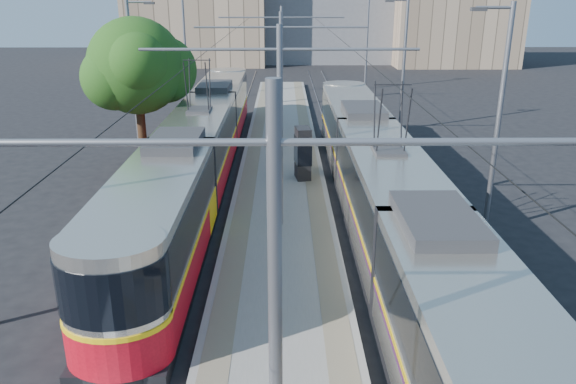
{
  "coord_description": "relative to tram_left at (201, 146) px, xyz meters",
  "views": [
    {
      "loc": [
        0.12,
        -10.84,
        8.29
      ],
      "look_at": [
        0.28,
        7.82,
        1.6
      ],
      "focal_mm": 35.0,
      "sensor_mm": 36.0,
      "label": 1
    }
  ],
  "objects": [
    {
      "name": "platform",
      "position": [
        3.6,
        3.21,
        -1.56
      ],
      "size": [
        4.0,
        50.0,
        0.3
      ],
      "primitive_type": "cube",
      "color": "gray",
      "rests_on": "ground"
    },
    {
      "name": "building_left",
      "position": [
        -6.4,
        46.21,
        4.59
      ],
      "size": [
        16.32,
        12.24,
        12.57
      ],
      "color": "tan",
      "rests_on": "ground"
    },
    {
      "name": "tactile_strip_left",
      "position": [
        2.15,
        3.21,
        -1.4
      ],
      "size": [
        0.7,
        50.0,
        0.01
      ],
      "primitive_type": "cube",
      "color": "gray",
      "rests_on": "platform"
    },
    {
      "name": "street_lamps",
      "position": [
        3.6,
        7.21,
        2.47
      ],
      "size": [
        15.18,
        38.22,
        8.0
      ],
      "color": "gray",
      "rests_on": "ground"
    },
    {
      "name": "tree",
      "position": [
        -2.91,
        2.43,
        3.19
      ],
      "size": [
        4.98,
        4.61,
        7.24
      ],
      "color": "#382314",
      "rests_on": "ground"
    },
    {
      "name": "building_right",
      "position": [
        23.6,
        44.21,
        3.84
      ],
      "size": [
        14.28,
        10.2,
        11.07
      ],
      "color": "tan",
      "rests_on": "ground"
    },
    {
      "name": "tram_left",
      "position": [
        0.0,
        0.0,
        0.0
      ],
      "size": [
        2.43,
        29.44,
        5.5
      ],
      "color": "black",
      "rests_on": "ground"
    },
    {
      "name": "rails",
      "position": [
        3.6,
        3.21,
        -1.69
      ],
      "size": [
        8.71,
        70.0,
        0.03
      ],
      "color": "gray",
      "rests_on": "ground"
    },
    {
      "name": "tram_right",
      "position": [
        7.2,
        -6.77,
        0.15
      ],
      "size": [
        2.43,
        30.92,
        5.5
      ],
      "color": "black",
      "rests_on": "ground"
    },
    {
      "name": "catenary",
      "position": [
        3.6,
        0.37,
        2.82
      ],
      "size": [
        9.2,
        70.0,
        7.0
      ],
      "color": "gray",
      "rests_on": "platform"
    },
    {
      "name": "building_centre",
      "position": [
        9.6,
        50.21,
        5.21
      ],
      "size": [
        18.36,
        14.28,
        13.81
      ],
      "color": "slate",
      "rests_on": "ground"
    },
    {
      "name": "shelter",
      "position": [
        4.59,
        -0.46,
        -0.19
      ],
      "size": [
        0.79,
        1.13,
        2.33
      ],
      "rotation": [
        0.0,
        0.0,
        0.14
      ],
      "color": "black",
      "rests_on": "platform"
    },
    {
      "name": "ground",
      "position": [
        3.6,
        -13.79,
        -1.71
      ],
      "size": [
        160.0,
        160.0,
        0.0
      ],
      "primitive_type": "plane",
      "color": "black",
      "rests_on": "ground"
    },
    {
      "name": "tactile_strip_right",
      "position": [
        5.05,
        3.21,
        -1.4
      ],
      "size": [
        0.7,
        50.0,
        0.01
      ],
      "primitive_type": "cube",
      "color": "gray",
      "rests_on": "platform"
    }
  ]
}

